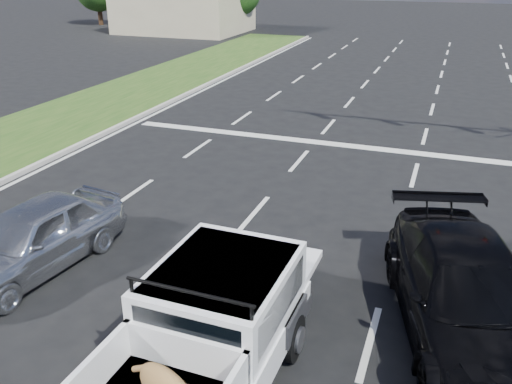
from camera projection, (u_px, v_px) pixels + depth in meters
ground at (269, 320)px, 9.46m from camera, size 160.00×160.00×0.00m
road_markings at (345, 185)px, 15.11m from camera, size 17.75×60.00×0.01m
grass_median_left at (5, 144)px, 18.26m from camera, size 5.00×60.00×0.10m
curb_left at (64, 152)px, 17.47m from camera, size 0.15×60.00×0.14m
building_left at (184, 5)px, 45.95m from camera, size 10.00×8.00×4.40m
pickup_truck at (192, 360)px, 7.12m from camera, size 2.19×5.37×2.00m
silver_sedan at (33, 237)px, 10.80m from camera, size 2.16×4.28×1.40m
black_coupe at (468, 295)px, 8.80m from camera, size 3.50×5.69×1.54m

